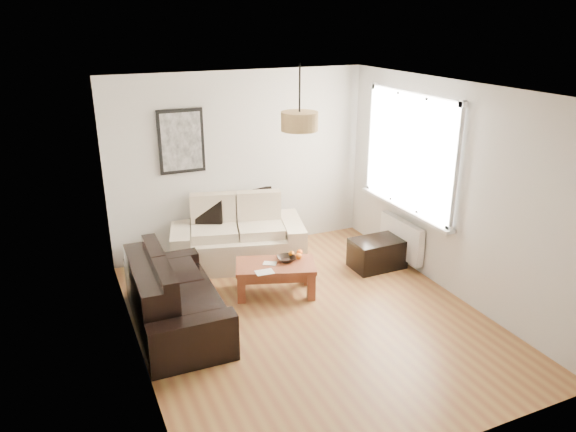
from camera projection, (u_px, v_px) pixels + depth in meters
name	position (u px, v px, depth m)	size (l,w,h in m)	color
floor	(309.00, 317.00, 6.27)	(4.50, 4.50, 0.00)	brown
ceiling	(313.00, 89.00, 5.36)	(3.80, 4.50, 0.00)	white
wall_back	(241.00, 163.00, 7.74)	(3.80, 0.04, 2.60)	silver
wall_front	(449.00, 309.00, 3.89)	(3.80, 0.04, 2.60)	silver
wall_left	(130.00, 240.00, 5.09)	(0.04, 4.50, 2.60)	silver
wall_right	(451.00, 190.00, 6.54)	(0.04, 4.50, 2.60)	silver
window_bay	(411.00, 152.00, 7.10)	(0.14, 1.90, 1.60)	white
radiator	(401.00, 238.00, 7.52)	(0.10, 0.90, 0.52)	white
poster	(181.00, 141.00, 7.25)	(0.62, 0.04, 0.87)	black
pendant_shade	(299.00, 121.00, 5.75)	(0.40, 0.40, 0.20)	tan
loveseat_cream	(237.00, 232.00, 7.54)	(1.81, 0.99, 0.90)	beige
sofa_leather	(176.00, 294.00, 5.97)	(1.82, 0.89, 0.79)	black
coffee_table	(276.00, 278.00, 6.75)	(0.98, 0.53, 0.40)	brown
ottoman	(377.00, 253.00, 7.45)	(0.72, 0.46, 0.41)	black
cushion_left	(209.00, 210.00, 7.50)	(0.37, 0.12, 0.37)	black
cushion_right	(260.00, 202.00, 7.78)	(0.40, 0.12, 0.40)	black
fruit_bowl	(286.00, 259.00, 6.76)	(0.24, 0.24, 0.06)	black
orange_a	(299.00, 256.00, 6.80)	(0.08, 0.08, 0.08)	orange
orange_b	(300.00, 252.00, 6.91)	(0.08, 0.08, 0.08)	orange
orange_c	(291.00, 254.00, 6.87)	(0.08, 0.08, 0.08)	orange
papers	(265.00, 272.00, 6.46)	(0.22, 0.15, 0.01)	white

